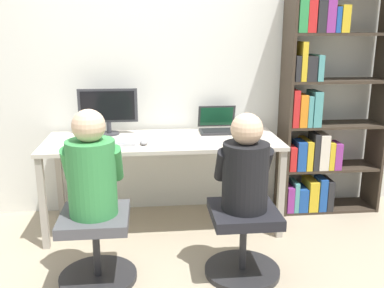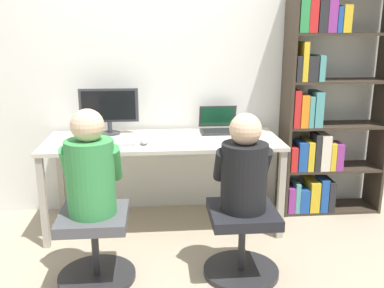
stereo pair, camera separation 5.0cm
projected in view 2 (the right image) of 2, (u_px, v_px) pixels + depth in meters
name	position (u px, v px, depth m)	size (l,w,h in m)	color
ground_plane	(166.00, 244.00, 3.34)	(14.00, 14.00, 0.00)	tan
wall_back	(161.00, 67.00, 3.74)	(10.00, 0.05, 2.60)	silver
desk	(163.00, 148.00, 3.50)	(1.91, 0.71, 0.76)	beige
desktop_monitor	(109.00, 109.00, 3.60)	(0.49, 0.17, 0.39)	#333338
laptop	(219.00, 126.00, 3.73)	(0.33, 0.29, 0.22)	#2D2D30
keyboard	(108.00, 143.00, 3.32)	(0.42, 0.14, 0.03)	#B2B2B7
computer_mouse_by_keyboard	(144.00, 142.00, 3.32)	(0.06, 0.11, 0.04)	#99999E
office_chair_left	(95.00, 243.00, 2.81)	(0.52, 0.52, 0.48)	#262628
office_chair_right	(242.00, 238.00, 2.87)	(0.52, 0.52, 0.48)	#262628
person_at_monitor	(90.00, 169.00, 2.68)	(0.38, 0.33, 0.68)	#388C47
person_at_laptop	(244.00, 168.00, 2.75)	(0.37, 0.31, 0.64)	black
bookshelf	(322.00, 110.00, 3.73)	(0.89, 0.32, 1.99)	#382D23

